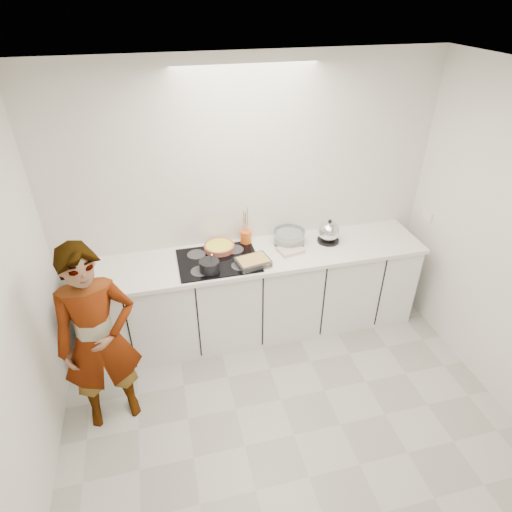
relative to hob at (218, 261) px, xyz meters
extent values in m
cube|color=#AEAEA7|center=(0.35, -1.26, -0.92)|extent=(3.60, 3.20, 0.00)
cube|color=white|center=(0.35, -1.26, 1.68)|extent=(3.60, 3.20, 0.00)
cube|color=silver|center=(0.35, 0.34, 0.38)|extent=(3.60, 0.00, 2.60)
cube|color=white|center=(2.14, 0.07, 0.15)|extent=(0.02, 0.15, 0.09)
cube|color=white|center=(0.35, 0.02, -0.48)|extent=(3.20, 0.58, 0.87)
cube|color=white|center=(0.35, 0.02, -0.03)|extent=(3.24, 0.64, 0.04)
cube|color=black|center=(0.00, 0.00, 0.00)|extent=(0.72, 0.54, 0.01)
cylinder|color=#A54F39|center=(0.04, 0.18, 0.03)|extent=(0.31, 0.31, 0.05)
cylinder|color=yellow|center=(0.04, 0.18, 0.05)|extent=(0.27, 0.27, 0.01)
cylinder|color=black|center=(-0.10, -0.15, 0.06)|extent=(0.19, 0.19, 0.10)
cylinder|color=silver|center=(-0.08, -0.13, 0.10)|extent=(0.02, 0.07, 0.15)
cube|color=silver|center=(0.29, -0.15, 0.03)|extent=(0.32, 0.26, 0.05)
cube|color=tan|center=(0.29, -0.15, 0.05)|extent=(0.29, 0.23, 0.02)
cylinder|color=silver|center=(0.72, 0.14, 0.06)|extent=(0.40, 0.40, 0.14)
cylinder|color=white|center=(0.72, 0.14, 0.04)|extent=(0.33, 0.33, 0.06)
cube|color=white|center=(0.68, -0.01, 0.01)|extent=(0.25, 0.21, 0.04)
cylinder|color=black|center=(1.10, 0.09, 0.00)|extent=(0.26, 0.26, 0.02)
sphere|color=silver|center=(1.10, 0.09, 0.10)|extent=(0.25, 0.25, 0.21)
sphere|color=black|center=(1.10, 0.09, 0.22)|extent=(0.04, 0.04, 0.04)
cylinder|color=#D35A1A|center=(0.31, 0.25, 0.06)|extent=(0.14, 0.14, 0.14)
imported|color=white|center=(-1.02, -0.69, -0.11)|extent=(0.65, 0.49, 1.62)
camera|label=1|loc=(-0.45, -3.21, 2.12)|focal=30.00mm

